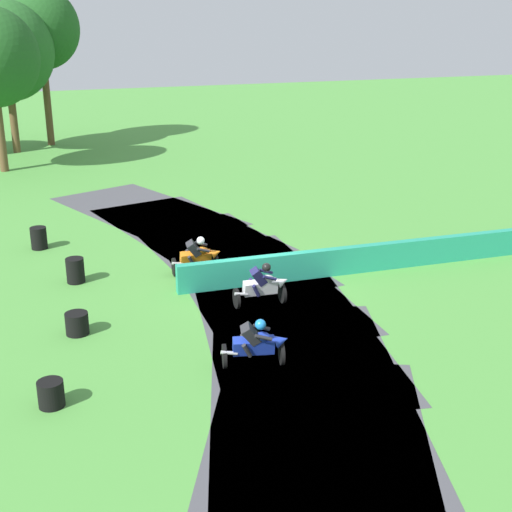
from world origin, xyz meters
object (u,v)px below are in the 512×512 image
Objects in this scene: motorcycle_trailing_orange at (198,256)px; tire_stack_mid_b at (75,270)px; motorcycle_chase_white at (263,285)px; tire_stack_mid_a at (77,323)px; tire_stack_near at (51,394)px; tire_stack_far at (39,238)px; motorcycle_lead_blue at (257,343)px.

motorcycle_trailing_orange is 3.92m from tire_stack_mid_b.
tire_stack_mid_a is (-5.32, -0.11, -0.35)m from motorcycle_chase_white.
tire_stack_near is 11.25m from tire_stack_far.
motorcycle_lead_blue is 3.75m from motorcycle_chase_white.
tire_stack_mid_b is (-3.86, 0.61, -0.24)m from motorcycle_trailing_orange.
tire_stack_mid_b and tire_stack_far have the same top height.
motorcycle_chase_white is 9.61m from tire_stack_far.
motorcycle_chase_white is at bearing 30.14° from tire_stack_near.
motorcycle_chase_white is at bearing -52.46° from tire_stack_far.
motorcycle_trailing_orange is 2.82× the size of tire_stack_near.
motorcycle_trailing_orange is at bearing 37.72° from tire_stack_mid_a.
motorcycle_lead_blue is 1.01× the size of motorcycle_trailing_orange.
tire_stack_mid_a is (0.92, 3.52, 0.00)m from tire_stack_near.
motorcycle_chase_white reaches higher than motorcycle_trailing_orange.
tire_stack_near is 3.63m from tire_stack_mid_a.
motorcycle_lead_blue is 2.13× the size of tire_stack_far.
motorcycle_chase_white is at bearing -37.18° from tire_stack_mid_b.
motorcycle_trailing_orange reaches higher than tire_stack_mid_a.
motorcycle_chase_white is 7.23m from tire_stack_near.
motorcycle_chase_white is 5.33m from tire_stack_mid_a.
motorcycle_trailing_orange is at bearing 109.18° from motorcycle_chase_white.
motorcycle_chase_white is at bearing -70.82° from motorcycle_trailing_orange.
motorcycle_trailing_orange is (0.33, 6.62, -0.00)m from motorcycle_lead_blue.
motorcycle_chase_white is at bearing 1.19° from tire_stack_mid_a.
tire_stack_mid_b reaches higher than tire_stack_near.
motorcycle_chase_white is 6.23m from tire_stack_mid_b.
motorcycle_chase_white is 2.11× the size of tire_stack_far.
motorcycle_lead_blue is 2.76× the size of tire_stack_mid_a.
tire_stack_far reaches higher than tire_stack_near.
motorcycle_trailing_orange reaches higher than tire_stack_mid_b.
motorcycle_lead_blue is at bearing -112.33° from motorcycle_chase_white.
motorcycle_trailing_orange is at bearing -8.91° from tire_stack_mid_b.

